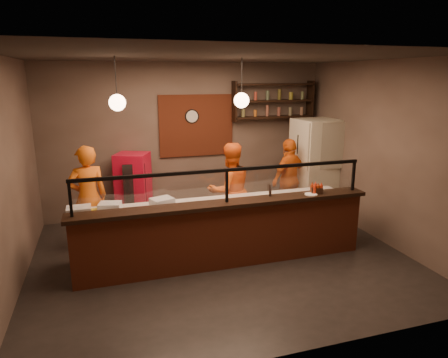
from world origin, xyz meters
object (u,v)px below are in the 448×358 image
object	(u,v)px
wall_clock	(192,116)
cook_left	(88,198)
cook_mid	(230,190)
cook_right	(289,179)
red_cooler	(134,188)
pepper_mill	(270,190)
condiment_caddy	(316,190)
fridge	(315,167)
pizza_dough	(267,197)

from	to	relation	value
wall_clock	cook_left	bearing A→B (deg)	-147.50
wall_clock	cook_left	distance (m)	2.82
cook_left	cook_mid	world-z (taller)	cook_left
wall_clock	cook_right	distance (m)	2.43
wall_clock	red_cooler	size ratio (longest dim) A/B	0.21
pepper_mill	wall_clock	bearing A→B (deg)	103.78
wall_clock	condiment_caddy	size ratio (longest dim) A/B	1.66
fridge	condiment_caddy	distance (m)	2.16
red_cooler	pizza_dough	xyz separation A→B (m)	(2.10, -1.93, 0.19)
cook_right	condiment_caddy	bearing A→B (deg)	53.28
wall_clock	pizza_dough	world-z (taller)	wall_clock
pizza_dough	pepper_mill	distance (m)	0.52
pizza_dough	condiment_caddy	xyz separation A→B (m)	(0.66, -0.50, 0.20)
wall_clock	cook_left	size ratio (longest dim) A/B	0.17
red_cooler	pizza_dough	bearing A→B (deg)	-19.38
wall_clock	cook_left	xyz separation A→B (m)	(-2.15, -1.37, -1.19)
condiment_caddy	cook_left	bearing A→B (deg)	159.16
wall_clock	cook_right	size ratio (longest dim) A/B	0.18
red_cooler	pizza_dough	world-z (taller)	red_cooler
pizza_dough	fridge	bearing A→B (deg)	39.12
wall_clock	red_cooler	world-z (taller)	wall_clock
fridge	pizza_dough	distance (m)	2.21
cook_left	cook_mid	distance (m)	2.49
wall_clock	fridge	size ratio (longest dim) A/B	0.15
wall_clock	cook_mid	distance (m)	2.03
cook_mid	red_cooler	xyz separation A→B (m)	(-1.64, 1.27, -0.17)
cook_right	condiment_caddy	world-z (taller)	cook_right
fridge	red_cooler	bearing A→B (deg)	165.68
pizza_dough	red_cooler	bearing A→B (deg)	137.34
wall_clock	cook_right	xyz separation A→B (m)	(1.80, -1.06, -1.25)
cook_right	pepper_mill	distance (m)	2.00
cook_right	pepper_mill	bearing A→B (deg)	29.76
cook_mid	fridge	xyz separation A→B (m)	(2.17, 0.73, 0.14)
fridge	condiment_caddy	xyz separation A→B (m)	(-1.05, -1.89, 0.09)
fridge	cook_mid	bearing A→B (deg)	-167.54
condiment_caddy	cook_mid	bearing A→B (deg)	134.00
fridge	wall_clock	bearing A→B (deg)	154.97
pizza_dough	wall_clock	bearing A→B (deg)	109.45
cook_mid	cook_right	bearing A→B (deg)	-166.26
wall_clock	fridge	xyz separation A→B (m)	(2.50, -0.85, -1.08)
red_cooler	cook_right	bearing A→B (deg)	9.77
cook_mid	condiment_caddy	world-z (taller)	cook_mid
cook_right	pizza_dough	bearing A→B (deg)	24.68
cook_right	condiment_caddy	xyz separation A→B (m)	(-0.35, -1.68, 0.26)
cook_right	fridge	bearing A→B (deg)	171.28
cook_mid	cook_right	distance (m)	1.56
wall_clock	cook_mid	world-z (taller)	wall_clock
cook_left	fridge	bearing A→B (deg)	172.72
wall_clock	pepper_mill	distance (m)	2.91
cook_mid	red_cooler	bearing A→B (deg)	-43.93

